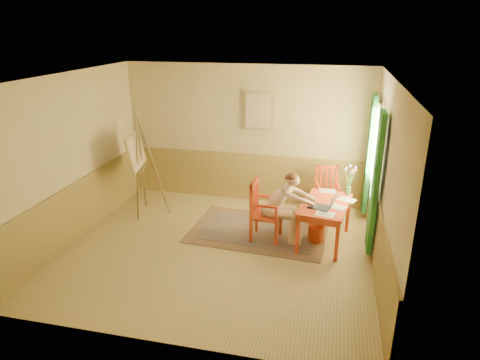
% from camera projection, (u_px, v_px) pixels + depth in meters
% --- Properties ---
extents(room, '(5.04, 4.54, 2.84)m').
position_uv_depth(room, '(216.00, 170.00, 6.49)').
color(room, tan).
rests_on(room, ground).
extents(wainscot, '(5.00, 4.50, 1.00)m').
position_uv_depth(wainscot, '(229.00, 203.00, 7.54)').
color(wainscot, olive).
rests_on(wainscot, room).
extents(window, '(0.12, 2.01, 2.20)m').
position_uv_depth(window, '(374.00, 162.00, 7.02)').
color(window, white).
rests_on(window, room).
extents(wall_portrait, '(0.60, 0.05, 0.76)m').
position_uv_depth(wall_portrait, '(258.00, 111.00, 8.28)').
color(wall_portrait, tan).
rests_on(wall_portrait, room).
extents(rug, '(2.50, 1.76, 0.02)m').
position_uv_depth(rug, '(259.00, 231.00, 7.59)').
color(rug, '#8C7251').
rests_on(rug, room).
extents(table, '(0.91, 1.30, 0.72)m').
position_uv_depth(table, '(325.00, 208.00, 7.00)').
color(table, '#D24520').
rests_on(table, room).
extents(chair_left, '(0.51, 0.49, 1.06)m').
position_uv_depth(chair_left, '(263.00, 211.00, 7.15)').
color(chair_left, '#D24520').
rests_on(chair_left, room).
extents(chair_back, '(0.51, 0.52, 0.97)m').
position_uv_depth(chair_back, '(327.00, 192.00, 8.07)').
color(chair_back, '#D24520').
rests_on(chair_back, room).
extents(figure, '(0.93, 0.41, 1.25)m').
position_uv_depth(figure, '(282.00, 204.00, 7.02)').
color(figure, beige).
rests_on(figure, room).
extents(laptop, '(0.47, 0.36, 0.25)m').
position_uv_depth(laptop, '(324.00, 205.00, 6.77)').
color(laptop, '#1E2338').
rests_on(laptop, table).
extents(papers, '(0.67, 1.23, 0.00)m').
position_uv_depth(papers, '(334.00, 202.00, 7.00)').
color(papers, white).
rests_on(papers, table).
extents(vase, '(0.24, 0.26, 0.53)m').
position_uv_depth(vase, '(349.00, 181.00, 7.26)').
color(vase, '#3F724C').
rests_on(vase, table).
extents(wastebasket, '(0.30, 0.30, 0.30)m').
position_uv_depth(wastebasket, '(316.00, 233.00, 7.20)').
color(wastebasket, '#BC421C').
rests_on(wastebasket, room).
extents(easel, '(0.74, 0.89, 2.00)m').
position_uv_depth(easel, '(138.00, 155.00, 7.95)').
color(easel, olive).
rests_on(easel, room).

